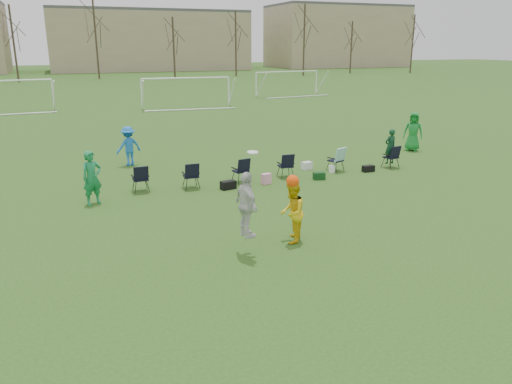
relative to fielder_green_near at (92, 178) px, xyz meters
name	(u,v)px	position (x,y,z in m)	size (l,w,h in m)	color
ground	(341,267)	(5.15, -7.24, -0.90)	(260.00, 260.00, 0.00)	#2A4E18
fielder_green_near	(92,178)	(0.00, 0.00, 0.00)	(0.66, 0.43, 1.80)	#167F47
fielder_blue	(129,146)	(1.85, 5.21, -0.04)	(1.11, 0.64, 1.71)	blue
fielder_green_far	(413,132)	(15.42, 3.34, 0.05)	(0.93, 0.61, 1.91)	#167D2D
center_contest	(273,209)	(4.10, -5.52, 0.17)	(2.17, 1.41, 2.65)	silver
sideline_setup	(287,165)	(7.41, 0.86, -0.40)	(11.25, 2.02, 1.65)	#103B22
goal_left	(1,87)	(-4.85, 26.76, 1.02)	(7.39, 0.76, 2.46)	white
goal_mid	(186,84)	(9.15, 24.76, 1.02)	(7.40, 0.63, 2.46)	white
goal_right	(287,76)	(21.15, 30.76, 1.02)	(7.35, 1.14, 2.46)	white
tree_line	(99,44)	(5.39, 62.61, 4.19)	(110.28, 3.28, 11.40)	#382B21
building_row	(122,39)	(11.87, 88.76, 5.09)	(126.00, 16.00, 13.00)	tan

